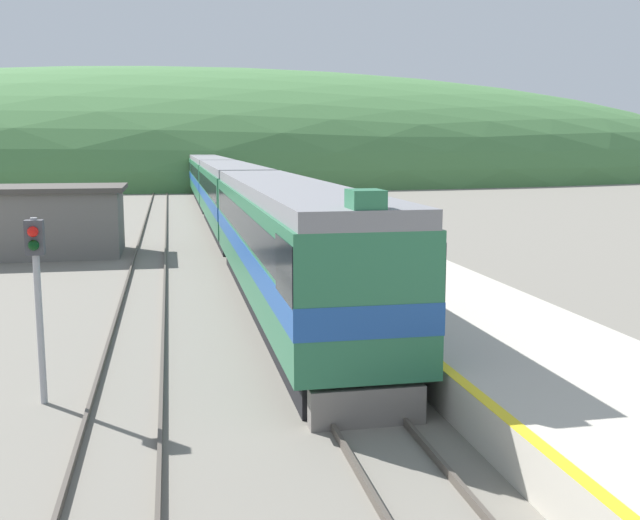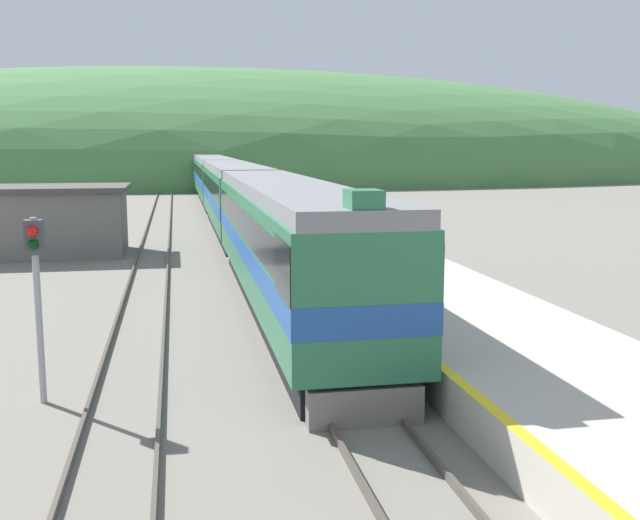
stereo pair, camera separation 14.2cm
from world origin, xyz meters
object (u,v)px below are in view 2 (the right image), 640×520
object	(u,v)px
carriage_fourth	(205,170)
express_train_lead_car	(288,242)
carriage_second	(234,195)
carriage_third	(215,179)
signal_post_siding	(36,271)

from	to	relation	value
carriage_fourth	express_train_lead_car	bearing A→B (deg)	-90.00
carriage_second	carriage_third	size ratio (longest dim) A/B	1.00
express_train_lead_car	carriage_fourth	bearing A→B (deg)	90.00
express_train_lead_car	carriage_fourth	size ratio (longest dim) A/B	0.98
express_train_lead_car	carriage_third	world-z (taller)	express_train_lead_car
carriage_third	signal_post_siding	world-z (taller)	carriage_third
carriage_second	carriage_third	world-z (taller)	same
express_train_lead_car	carriage_fourth	xyz separation A→B (m)	(0.00, 66.89, -0.01)
express_train_lead_car	carriage_second	xyz separation A→B (m)	(0.00, 22.34, -0.01)
carriage_third	signal_post_siding	xyz separation A→B (m)	(-6.34, -52.20, 0.53)
express_train_lead_car	carriage_third	size ratio (longest dim) A/B	0.98
express_train_lead_car	carriage_fourth	distance (m)	66.89
carriage_fourth	signal_post_siding	xyz separation A→B (m)	(-6.34, -74.47, 0.53)
carriage_third	carriage_fourth	bearing A→B (deg)	90.00
carriage_fourth	signal_post_siding	size ratio (longest dim) A/B	5.46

